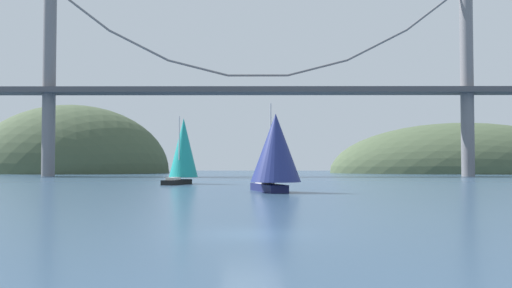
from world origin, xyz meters
TOP-DOWN VIEW (x-y plane):
  - ground_plane at (0.00, 0.00)m, footprint 360.00×360.00m
  - headland_left at (-55.00, 135.00)m, footprint 57.38×44.00m
  - headland_right at (60.00, 135.00)m, footprint 77.73×44.00m
  - suspension_bridge at (-0.00, 95.00)m, footprint 128.02×6.00m
  - sailboat_navy_sail at (1.91, 31.24)m, footprint 6.28×9.20m
  - sailboat_teal_sail at (-10.35, 52.69)m, footprint 5.09×7.68m

SIDE VIEW (x-z plane):
  - ground_plane at x=0.00m, z-range 0.00..0.00m
  - headland_left at x=-55.00m, z-range -20.00..20.00m
  - headland_right at x=60.00m, z-range -14.66..14.66m
  - sailboat_navy_sail at x=1.91m, z-range -0.31..8.77m
  - sailboat_teal_sail at x=-10.35m, z-range 0.14..9.55m
  - suspension_bridge at x=0.00m, z-range -1.31..41.17m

